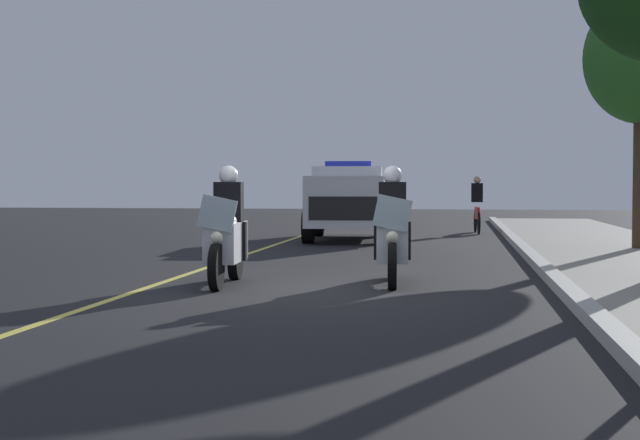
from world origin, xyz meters
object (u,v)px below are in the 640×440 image
Objects in this scene: cyclist_background at (477,205)px; police_motorcycle_lead_right at (392,236)px; police_suv at (348,199)px; police_motorcycle_lead_left at (226,236)px.

police_motorcycle_lead_right is at bearing -6.35° from cyclist_background.
cyclist_background is at bearing 173.65° from police_motorcycle_lead_right.
cyclist_background is (-13.74, 1.53, 0.14)m from police_motorcycle_lead_right.
police_suv reaches higher than cyclist_background.
police_motorcycle_lead_left is 14.76m from cyclist_background.
police_suv reaches higher than police_motorcycle_lead_left.
police_suv is at bearing -169.65° from police_motorcycle_lead_right.
police_motorcycle_lead_left is 10.79m from police_suv.
police_motorcycle_lead_left and police_motorcycle_lead_right have the same top height.
police_motorcycle_lead_right reaches higher than cyclist_background.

